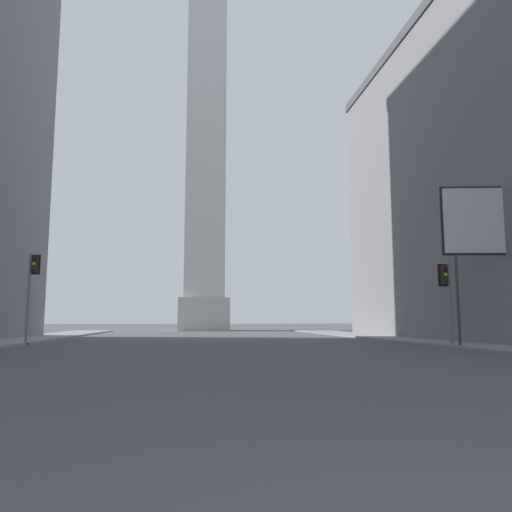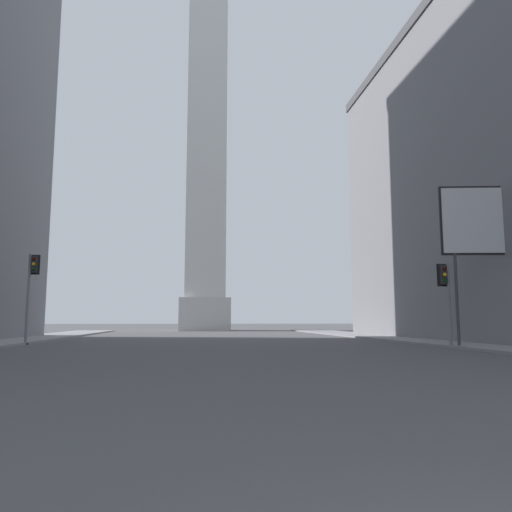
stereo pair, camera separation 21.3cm
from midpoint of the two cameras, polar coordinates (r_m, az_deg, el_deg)
sidewalk_right at (r=33.06m, az=24.16°, el=-9.31°), size 5.00×88.12×0.15m
obelisk at (r=83.46m, az=-5.53°, el=18.39°), size 7.43×7.43×77.89m
traffic_light_mid_right at (r=30.95m, az=21.10°, el=-3.79°), size 0.78×0.50×4.88m
traffic_light_mid_left at (r=35.78m, az=-24.18°, el=-2.97°), size 0.78×0.50×5.91m
billboard_sign at (r=31.98m, az=24.31°, el=3.29°), size 4.46×0.96×9.41m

